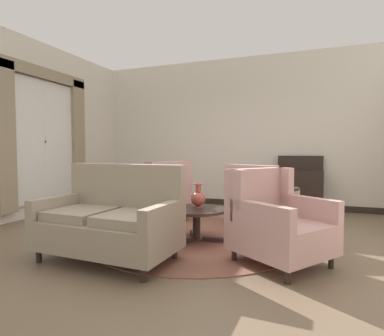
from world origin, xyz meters
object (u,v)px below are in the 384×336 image
Objects in this scene: armchair_far_left at (162,196)px; side_table at (279,209)px; porcelain_vase at (198,198)px; armchair_back_corner at (276,223)px; armchair_near_window at (259,201)px; coffee_table at (197,215)px; settee at (111,221)px; sideboard at (299,188)px.

side_table is at bearing 107.25° from armchair_far_left.
armchair_back_corner reaches higher than porcelain_vase.
armchair_far_left reaches higher than armchair_back_corner.
armchair_far_left is 1.64m from armchair_near_window.
armchair_near_window is at bearing 127.10° from armchair_far_left.
armchair_back_corner reaches higher than armchair_near_window.
coffee_table is at bearing 102.38° from armchair_back_corner.
settee is 2.42m from armchair_near_window.
coffee_table is at bearing 79.46° from armchair_far_left.
armchair_near_window is 0.79m from side_table.
porcelain_vase is 1.18m from armchair_back_corner.
sideboard reaches higher than armchair_back_corner.
armchair_near_window is at bearing 59.23° from coffee_table.
porcelain_vase is 1.07m from side_table.
coffee_table is at bearing 58.60° from settee.
armchair_back_corner is at bearing 19.50° from settee.
armchair_near_window is at bearing 57.87° from porcelain_vase.
sideboard is (1.84, 3.67, 0.05)m from settee.
armchair_near_window is 0.94× the size of armchair_back_corner.
armchair_far_left is 2.52m from armchair_back_corner.
armchair_far_left is at bearing 90.17° from armchair_back_corner.
porcelain_vase is 2.89m from sideboard.
armchair_near_window is at bearing 60.18° from settee.
sideboard is at bearing -78.01° from armchair_near_window.
side_table is at bearing 41.55° from settee.
armchair_back_corner reaches higher than side_table.
armchair_near_window reaches higher than side_table.
side_table reaches higher than coffee_table.
settee is at bearing -116.68° from sideboard.
armchair_far_left reaches higher than armchair_near_window.
coffee_table is 2.41× the size of porcelain_vase.
side_table is at bearing 148.60° from armchair_near_window.
coffee_table is 0.23m from porcelain_vase.
armchair_back_corner is (2.06, -1.45, -0.00)m from armchair_far_left.
sideboard is at bearing 85.56° from side_table.
coffee_table is 0.66× the size of armchair_far_left.
armchair_far_left is 2.77m from sideboard.
porcelain_vase is (0.00, 0.06, 0.22)m from coffee_table.
coffee_table is 1.26m from armchair_near_window.
coffee_table is 1.42m from armchair_far_left.
porcelain_vase is at bearing 88.61° from armchair_near_window.
armchair_far_left is 1.07× the size of sideboard.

